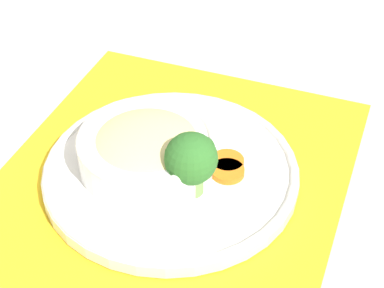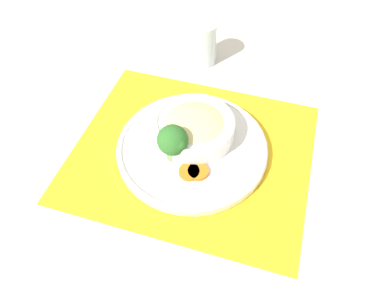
% 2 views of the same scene
% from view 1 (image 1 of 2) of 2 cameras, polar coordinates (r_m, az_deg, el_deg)
% --- Properties ---
extents(ground_plane, '(4.00, 4.00, 0.00)m').
position_cam_1_polar(ground_plane, '(0.79, -1.86, -3.21)').
color(ground_plane, beige).
extents(placemat, '(0.50, 0.44, 0.00)m').
position_cam_1_polar(placemat, '(0.79, -1.87, -3.10)').
color(placemat, yellow).
rests_on(placemat, ground_plane).
extents(plate, '(0.31, 0.31, 0.02)m').
position_cam_1_polar(plate, '(0.78, -1.89, -2.39)').
color(plate, white).
rests_on(plate, placemat).
extents(bowl, '(0.17, 0.17, 0.05)m').
position_cam_1_polar(bowl, '(0.77, -4.02, -0.33)').
color(bowl, white).
rests_on(bowl, plate).
extents(broccoli_floret, '(0.06, 0.06, 0.08)m').
position_cam_1_polar(broccoli_floret, '(0.72, -0.05, -1.42)').
color(broccoli_floret, '#759E51').
rests_on(broccoli_floret, plate).
extents(carrot_slice_near, '(0.04, 0.04, 0.01)m').
position_cam_1_polar(carrot_slice_near, '(0.77, 3.18, -2.44)').
color(carrot_slice_near, orange).
rests_on(carrot_slice_near, plate).
extents(carrot_slice_middle, '(0.04, 0.04, 0.01)m').
position_cam_1_polar(carrot_slice_middle, '(0.78, 3.16, -1.59)').
color(carrot_slice_middle, orange).
rests_on(carrot_slice_middle, plate).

